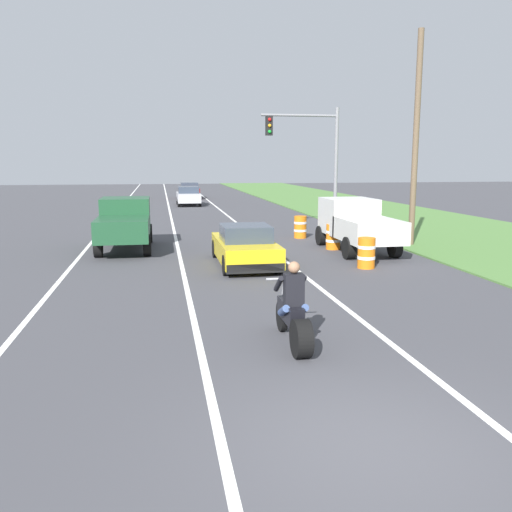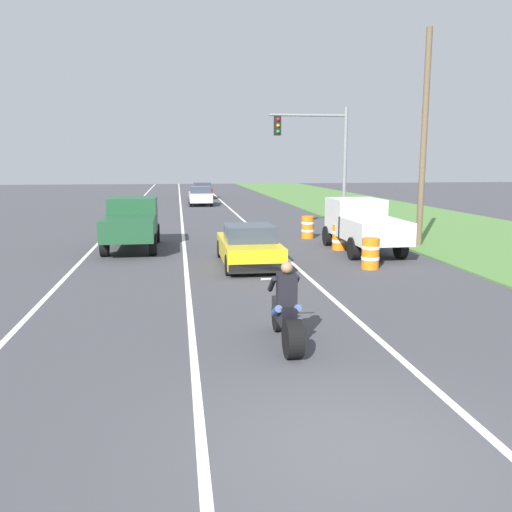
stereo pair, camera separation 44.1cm
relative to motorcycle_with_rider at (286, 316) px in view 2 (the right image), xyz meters
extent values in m
plane|color=#424247|center=(0.07, -3.76, -0.59)|extent=(160.00, 160.00, 0.00)
cube|color=white|center=(-5.33, 16.24, -0.59)|extent=(0.14, 120.00, 0.01)
cube|color=white|center=(1.87, 16.24, -0.59)|extent=(0.14, 120.00, 0.01)
cube|color=white|center=(-1.73, 16.24, -0.59)|extent=(0.14, 120.00, 0.01)
cube|color=#517F3D|center=(11.99, 16.24, -0.56)|extent=(10.00, 120.00, 0.06)
cylinder|color=black|center=(0.00, -0.60, -0.25)|extent=(0.28, 0.69, 0.69)
cylinder|color=black|center=(0.00, 0.95, -0.28)|extent=(0.12, 0.63, 0.63)
cube|color=black|center=(0.00, 0.23, 0.02)|extent=(0.28, 1.10, 0.36)
cylinder|color=#B2B2B7|center=(0.00, 0.87, 0.09)|extent=(0.08, 0.36, 0.73)
cylinder|color=#A5A5AA|center=(0.00, 0.85, 0.52)|extent=(0.70, 0.05, 0.05)
cube|color=black|center=(0.00, 0.00, 0.50)|extent=(0.36, 0.24, 0.60)
sphere|color=#9E7051|center=(0.00, 0.00, 0.92)|extent=(0.22, 0.22, 0.22)
cylinder|color=#384C7A|center=(-0.18, 0.03, 0.10)|extent=(0.14, 0.47, 0.32)
cylinder|color=black|center=(-0.22, 0.30, 0.55)|extent=(0.10, 0.51, 0.40)
cylinder|color=#384C7A|center=(0.18, 0.03, 0.10)|extent=(0.14, 0.47, 0.32)
cylinder|color=black|center=(0.22, 0.30, 0.55)|extent=(0.10, 0.51, 0.40)
cube|color=yellow|center=(0.36, 8.16, -0.07)|extent=(1.80, 4.30, 0.64)
cube|color=#333D4C|center=(0.36, 7.96, 0.51)|extent=(1.56, 1.70, 0.52)
cube|color=black|center=(0.36, 6.11, -0.31)|extent=(1.76, 0.20, 0.28)
cylinder|color=black|center=(-0.44, 9.76, -0.27)|extent=(0.24, 0.64, 0.64)
cylinder|color=black|center=(1.16, 9.76, -0.27)|extent=(0.24, 0.64, 0.64)
cylinder|color=black|center=(-0.44, 6.56, -0.27)|extent=(0.24, 0.64, 0.64)
cylinder|color=black|center=(1.16, 6.56, -0.27)|extent=(0.24, 0.64, 0.64)
cube|color=#1E4C2D|center=(-3.77, 13.07, 0.69)|extent=(1.90, 2.10, 1.40)
cube|color=#333D4C|center=(-3.77, 13.42, 1.07)|extent=(1.67, 0.29, 0.57)
cube|color=#1E4C2D|center=(-3.77, 10.82, 0.39)|extent=(1.90, 2.70, 0.80)
cylinder|color=black|center=(-4.64, 13.87, -0.19)|extent=(0.28, 0.80, 0.80)
cylinder|color=black|center=(-2.90, 13.87, -0.19)|extent=(0.28, 0.80, 0.80)
cylinder|color=black|center=(-4.64, 10.52, -0.19)|extent=(0.28, 0.80, 0.80)
cylinder|color=black|center=(-2.90, 10.52, -0.19)|extent=(0.28, 0.80, 0.80)
cube|color=silver|center=(5.03, 11.13, 0.69)|extent=(1.90, 2.10, 1.40)
cube|color=#333D4C|center=(5.03, 11.48, 1.07)|extent=(1.67, 0.29, 0.57)
cube|color=silver|center=(5.03, 8.88, 0.39)|extent=(1.90, 2.70, 0.80)
cylinder|color=black|center=(4.16, 11.93, -0.19)|extent=(0.28, 0.80, 0.80)
cylinder|color=black|center=(5.90, 11.93, -0.19)|extent=(0.28, 0.80, 0.80)
cylinder|color=black|center=(4.16, 8.58, -0.19)|extent=(0.28, 0.80, 0.80)
cylinder|color=black|center=(5.90, 8.58, -0.19)|extent=(0.28, 0.80, 0.80)
cylinder|color=gray|center=(6.19, 16.32, 2.41)|extent=(0.18, 0.18, 6.00)
cylinder|color=gray|center=(4.31, 16.32, 5.01)|extent=(3.76, 0.12, 0.12)
cube|color=black|center=(2.83, 16.32, 4.51)|extent=(0.32, 0.24, 0.90)
sphere|color=red|center=(2.83, 16.18, 4.79)|extent=(0.16, 0.16, 0.16)
sphere|color=orange|center=(2.83, 16.18, 4.51)|extent=(0.16, 0.16, 0.16)
sphere|color=green|center=(2.83, 16.18, 4.23)|extent=(0.16, 0.16, 0.16)
cylinder|color=brown|center=(7.76, 11.11, 3.66)|extent=(0.24, 0.24, 8.50)
cylinder|color=orange|center=(4.17, 6.93, -0.09)|extent=(0.56, 0.56, 1.00)
cylinder|color=white|center=(4.17, 6.93, 0.11)|extent=(0.58, 0.58, 0.10)
cylinder|color=white|center=(4.17, 6.93, -0.24)|extent=(0.58, 0.58, 0.10)
cylinder|color=orange|center=(4.31, 10.79, -0.09)|extent=(0.56, 0.56, 1.00)
cylinder|color=white|center=(4.31, 10.79, 0.11)|extent=(0.58, 0.58, 0.10)
cylinder|color=white|center=(4.31, 10.79, -0.24)|extent=(0.58, 0.58, 0.10)
cylinder|color=orange|center=(3.84, 14.12, -0.09)|extent=(0.56, 0.56, 1.00)
cylinder|color=white|center=(3.84, 14.12, 0.11)|extent=(0.58, 0.58, 0.10)
cylinder|color=white|center=(3.84, 14.12, -0.24)|extent=(0.58, 0.58, 0.10)
cube|color=#B2B2B7|center=(-0.17, 33.66, 0.06)|extent=(1.76, 4.00, 0.70)
cube|color=#333D4C|center=(-0.17, 33.46, 0.66)|extent=(1.56, 2.00, 0.50)
cylinder|color=black|center=(-0.97, 35.06, -0.29)|extent=(0.20, 0.60, 0.60)
cylinder|color=black|center=(0.63, 35.06, -0.29)|extent=(0.20, 0.60, 0.60)
cylinder|color=black|center=(-0.97, 32.26, -0.29)|extent=(0.20, 0.60, 0.60)
cylinder|color=black|center=(0.63, 32.26, -0.29)|extent=(0.20, 0.60, 0.60)
cube|color=maroon|center=(0.35, 41.86, 0.06)|extent=(1.76, 4.00, 0.70)
cube|color=#333D4C|center=(0.35, 41.66, 0.66)|extent=(1.56, 2.00, 0.50)
cylinder|color=black|center=(-0.45, 43.26, -0.29)|extent=(0.20, 0.60, 0.60)
cylinder|color=black|center=(1.15, 43.26, -0.29)|extent=(0.20, 0.60, 0.60)
cylinder|color=black|center=(-0.45, 40.46, -0.29)|extent=(0.20, 0.60, 0.60)
cylinder|color=black|center=(1.15, 40.46, -0.29)|extent=(0.20, 0.60, 0.60)
camera|label=1|loc=(-2.38, -9.41, 2.82)|focal=37.82mm
camera|label=2|loc=(-1.95, -9.48, 2.82)|focal=37.82mm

